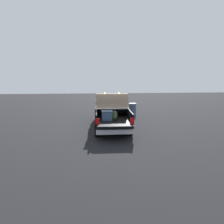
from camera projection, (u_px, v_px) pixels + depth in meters
ground_plane at (111, 127)px, 13.71m from camera, size 40.00×40.00×0.00m
pickup_truck at (111, 111)px, 13.90m from camera, size 6.05×2.06×2.23m
trash_can at (132, 109)px, 17.11m from camera, size 0.60×0.60×0.98m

